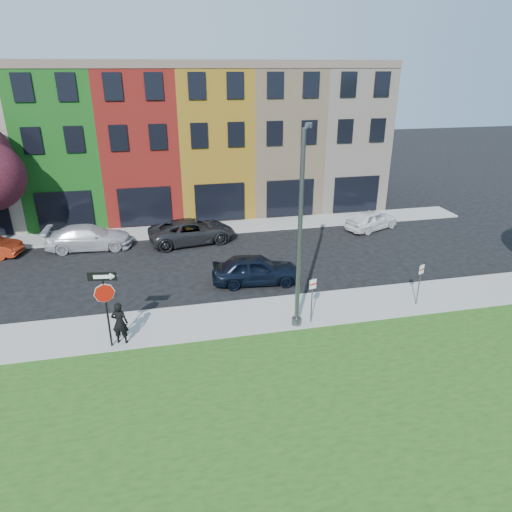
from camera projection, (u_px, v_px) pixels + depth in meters
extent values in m
plane|color=black|center=(281.00, 356.00, 17.25)|extent=(120.00, 120.00, 0.00)
cube|color=gray|center=(307.00, 311.00, 20.33)|extent=(40.00, 3.00, 0.12)
cube|color=gray|center=(178.00, 231.00, 30.16)|extent=(40.00, 2.40, 0.12)
cube|color=#258825|center=(69.00, 144.00, 32.47)|extent=(5.00, 10.00, 10.00)
cube|color=#AE231D|center=(141.00, 141.00, 33.45)|extent=(5.00, 10.00, 10.00)
cube|color=gold|center=(209.00, 139.00, 34.43)|extent=(5.00, 10.00, 10.00)
cube|color=tan|center=(273.00, 137.00, 35.41)|extent=(5.00, 10.00, 10.00)
cube|color=#B5A999|center=(334.00, 135.00, 36.39)|extent=(5.00, 10.00, 10.00)
cube|color=black|center=(183.00, 204.00, 30.73)|extent=(30.00, 0.12, 2.60)
cylinder|color=black|center=(107.00, 311.00, 17.09)|extent=(0.08, 0.08, 3.06)
cylinder|color=silver|center=(104.00, 293.00, 16.78)|extent=(0.77, 0.14, 0.77)
cylinder|color=#961108|center=(104.00, 293.00, 16.76)|extent=(0.72, 0.13, 0.73)
cube|color=black|center=(102.00, 276.00, 16.52)|extent=(1.04, 0.20, 0.34)
cube|color=silver|center=(102.00, 277.00, 16.49)|extent=(0.66, 0.12, 0.14)
imported|color=black|center=(120.00, 323.00, 17.56)|extent=(0.82, 0.69, 1.75)
imported|color=black|center=(256.00, 269.00, 22.79)|extent=(2.54, 4.68, 1.49)
imported|color=#B9B9BE|center=(89.00, 237.00, 27.12)|extent=(2.36, 5.07, 1.43)
imported|color=black|center=(192.00, 231.00, 28.07)|extent=(3.98, 5.98, 1.46)
imported|color=white|center=(372.00, 220.00, 30.34)|extent=(4.31, 4.99, 1.32)
cylinder|color=#4A4D50|center=(300.00, 235.00, 17.60)|extent=(0.18, 0.18, 8.01)
cylinder|color=#4A4D50|center=(296.00, 321.00, 19.09)|extent=(0.40, 0.40, 0.30)
cylinder|color=#4A4D50|center=(306.00, 127.00, 17.00)|extent=(0.89, 1.89, 0.12)
cube|color=#4A4D50|center=(309.00, 125.00, 18.02)|extent=(0.45, 0.60, 0.16)
cylinder|color=#4A4D50|center=(312.00, 300.00, 18.91)|extent=(0.05, 0.05, 2.09)
cube|color=silver|center=(313.00, 284.00, 18.60)|extent=(0.32, 0.10, 0.42)
cube|color=#961108|center=(313.00, 284.00, 18.58)|extent=(0.31, 0.09, 0.06)
cylinder|color=#4A4D50|center=(419.00, 284.00, 20.38)|extent=(0.05, 0.05, 2.02)
cube|color=silver|center=(422.00, 269.00, 20.07)|extent=(0.30, 0.15, 0.42)
cube|color=#961108|center=(422.00, 270.00, 20.05)|extent=(0.29, 0.14, 0.06)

